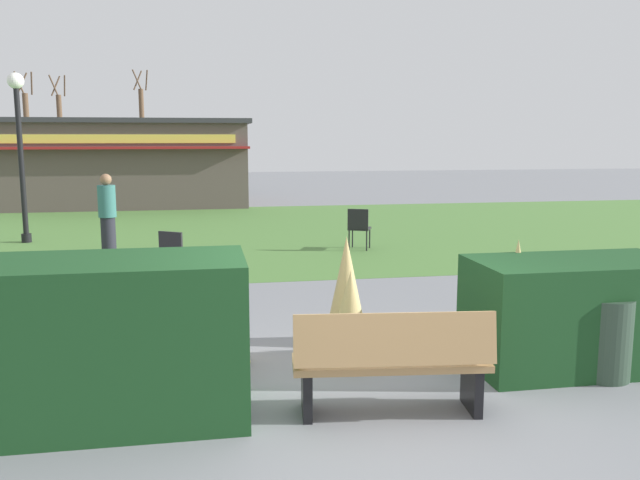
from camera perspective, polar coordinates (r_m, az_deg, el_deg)
ground_plane at (r=6.13m, az=2.91°, el=-14.06°), size 80.00×80.00×0.00m
lawn_patch at (r=16.89m, az=-5.64°, el=0.74°), size 36.00×12.00×0.01m
park_bench at (r=5.79m, az=6.22°, el=-10.44°), size 1.75×0.70×0.95m
hedge_left at (r=5.92m, az=-20.08°, el=-8.31°), size 2.77×1.10×1.39m
hedge_right at (r=7.40m, az=21.14°, el=-5.95°), size 2.15×1.10×1.14m
ornamental_grass_behind_left at (r=6.93m, az=2.66°, el=-6.82°), size 0.57×0.57×1.03m
ornamental_grass_behind_right at (r=7.10m, az=-8.50°, el=-6.51°), size 0.60×0.60×1.03m
ornamental_grass_behind_center at (r=7.64m, az=16.60°, el=-4.71°), size 0.52×0.52×1.29m
ornamental_grass_behind_far at (r=7.68m, az=2.28°, el=-4.34°), size 0.53×0.53×1.26m
lamppost_far at (r=16.35m, az=-24.56°, el=8.18°), size 0.36×0.36×3.80m
trash_bin at (r=7.21m, az=23.42°, el=-7.78°), size 0.52×0.52×0.82m
food_kiosk at (r=24.57m, az=-16.22°, el=6.50°), size 8.47×5.10×3.00m
cafe_chair_west at (r=14.04m, az=3.38°, el=1.27°), size 0.58×0.58×0.89m
cafe_chair_east at (r=10.96m, az=-12.42°, el=-1.09°), size 0.61×0.61×0.89m
person_strolling at (r=13.46m, az=-17.90°, el=1.95°), size 0.34×0.34×1.69m
parked_car_west_slot at (r=32.61m, az=-17.82°, el=5.42°), size 4.35×2.35×1.20m
tree_left_bg at (r=39.84m, az=-15.11°, el=9.08°), size 0.91×0.96×6.16m
tree_right_bg at (r=37.27m, az=-23.96°, el=8.26°), size 0.91×0.96×5.64m
tree_center_bg at (r=39.85m, az=-21.51°, el=8.47°), size 0.91×0.96×5.75m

